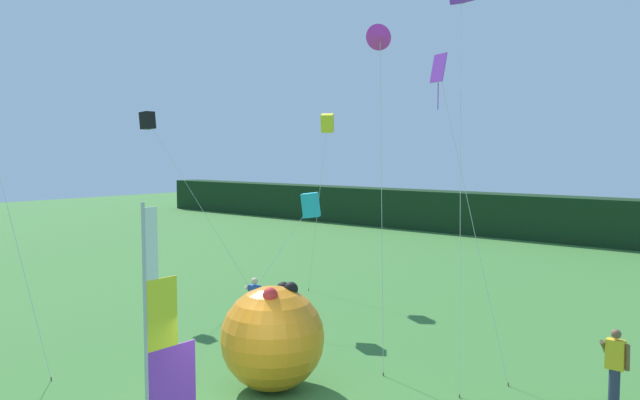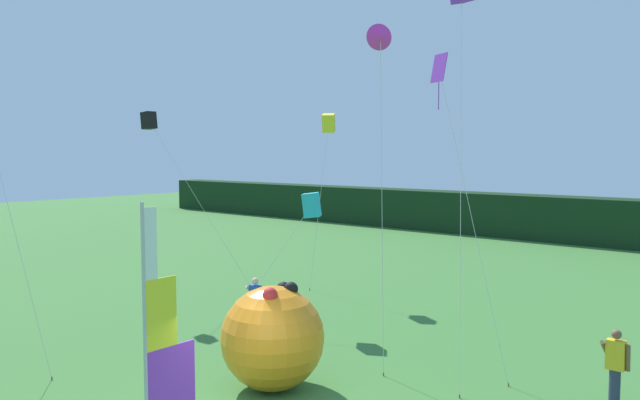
{
  "view_description": "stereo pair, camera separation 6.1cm",
  "coord_description": "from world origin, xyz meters",
  "px_view_note": "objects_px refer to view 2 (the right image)",
  "views": [
    {
      "loc": [
        7.96,
        -7.54,
        5.27
      ],
      "look_at": [
        -0.57,
        2.68,
        4.25
      ],
      "focal_mm": 34.31,
      "sensor_mm": 36.0,
      "label": 1
    },
    {
      "loc": [
        8.01,
        -7.5,
        5.27
      ],
      "look_at": [
        -0.57,
        2.68,
        4.25
      ],
      "focal_mm": 34.31,
      "sensor_mm": 36.0,
      "label": 2
    }
  ],
  "objects_px": {
    "banner_flag": "(160,340)",
    "kite_black_box_4": "(150,122)",
    "person_mid_field": "(615,367)",
    "kite_magenta_delta_3": "(380,38)",
    "person_near_banner": "(256,303)",
    "inflatable_balloon": "(273,338)",
    "kite_purple_diamond_1": "(443,88)",
    "kite_cyan_box_6": "(311,205)",
    "kite_yellow_box_2": "(329,124)"
  },
  "relations": [
    {
      "from": "person_near_banner",
      "to": "person_mid_field",
      "type": "height_order",
      "value": "person_mid_field"
    },
    {
      "from": "inflatable_balloon",
      "to": "kite_yellow_box_2",
      "type": "relative_size",
      "value": 0.35
    },
    {
      "from": "person_near_banner",
      "to": "inflatable_balloon",
      "type": "relative_size",
      "value": 0.68
    },
    {
      "from": "person_mid_field",
      "to": "kite_black_box_4",
      "type": "height_order",
      "value": "kite_black_box_4"
    },
    {
      "from": "banner_flag",
      "to": "kite_black_box_4",
      "type": "bearing_deg",
      "value": 146.08
    },
    {
      "from": "person_near_banner",
      "to": "kite_black_box_4",
      "type": "relative_size",
      "value": 0.24
    },
    {
      "from": "kite_purple_diamond_1",
      "to": "kite_yellow_box_2",
      "type": "relative_size",
      "value": 1.15
    },
    {
      "from": "kite_black_box_4",
      "to": "banner_flag",
      "type": "bearing_deg",
      "value": -33.92
    },
    {
      "from": "kite_purple_diamond_1",
      "to": "kite_magenta_delta_3",
      "type": "height_order",
      "value": "kite_magenta_delta_3"
    },
    {
      "from": "person_near_banner",
      "to": "kite_yellow_box_2",
      "type": "relative_size",
      "value": 0.24
    },
    {
      "from": "kite_magenta_delta_3",
      "to": "person_mid_field",
      "type": "bearing_deg",
      "value": 4.82
    },
    {
      "from": "inflatable_balloon",
      "to": "kite_black_box_4",
      "type": "height_order",
      "value": "kite_black_box_4"
    },
    {
      "from": "inflatable_balloon",
      "to": "kite_magenta_delta_3",
      "type": "bearing_deg",
      "value": 79.57
    },
    {
      "from": "person_mid_field",
      "to": "kite_purple_diamond_1",
      "type": "distance_m",
      "value": 7.64
    },
    {
      "from": "kite_magenta_delta_3",
      "to": "kite_cyan_box_6",
      "type": "bearing_deg",
      "value": 156.8
    },
    {
      "from": "person_near_banner",
      "to": "inflatable_balloon",
      "type": "bearing_deg",
      "value": -38.85
    },
    {
      "from": "banner_flag",
      "to": "kite_yellow_box_2",
      "type": "distance_m",
      "value": 15.06
    },
    {
      "from": "person_mid_field",
      "to": "kite_purple_diamond_1",
      "type": "relative_size",
      "value": 0.21
    },
    {
      "from": "kite_black_box_4",
      "to": "kite_cyan_box_6",
      "type": "height_order",
      "value": "kite_black_box_4"
    },
    {
      "from": "person_mid_field",
      "to": "kite_cyan_box_6",
      "type": "distance_m",
      "value": 9.66
    },
    {
      "from": "inflatable_balloon",
      "to": "kite_cyan_box_6",
      "type": "relative_size",
      "value": 0.59
    },
    {
      "from": "kite_yellow_box_2",
      "to": "kite_magenta_delta_3",
      "type": "relative_size",
      "value": 0.8
    },
    {
      "from": "banner_flag",
      "to": "kite_cyan_box_6",
      "type": "relative_size",
      "value": 1.11
    },
    {
      "from": "banner_flag",
      "to": "person_mid_field",
      "type": "distance_m",
      "value": 9.1
    },
    {
      "from": "banner_flag",
      "to": "kite_cyan_box_6",
      "type": "height_order",
      "value": "banner_flag"
    },
    {
      "from": "kite_cyan_box_6",
      "to": "kite_yellow_box_2",
      "type": "bearing_deg",
      "value": 123.38
    },
    {
      "from": "kite_magenta_delta_3",
      "to": "kite_black_box_4",
      "type": "distance_m",
      "value": 10.28
    },
    {
      "from": "person_mid_field",
      "to": "kite_yellow_box_2",
      "type": "xyz_separation_m",
      "value": [
        -12.04,
        5.41,
        5.54
      ]
    },
    {
      "from": "kite_yellow_box_2",
      "to": "person_near_banner",
      "type": "bearing_deg",
      "value": -68.81
    },
    {
      "from": "person_mid_field",
      "to": "kite_black_box_4",
      "type": "relative_size",
      "value": 0.25
    },
    {
      "from": "banner_flag",
      "to": "inflatable_balloon",
      "type": "relative_size",
      "value": 1.86
    },
    {
      "from": "kite_yellow_box_2",
      "to": "kite_cyan_box_6",
      "type": "bearing_deg",
      "value": -56.62
    },
    {
      "from": "banner_flag",
      "to": "person_mid_field",
      "type": "height_order",
      "value": "banner_flag"
    },
    {
      "from": "kite_magenta_delta_3",
      "to": "kite_cyan_box_6",
      "type": "distance_m",
      "value": 5.97
    },
    {
      "from": "kite_magenta_delta_3",
      "to": "banner_flag",
      "type": "bearing_deg",
      "value": -87.36
    },
    {
      "from": "kite_purple_diamond_1",
      "to": "kite_magenta_delta_3",
      "type": "distance_m",
      "value": 2.08
    },
    {
      "from": "person_mid_field",
      "to": "kite_yellow_box_2",
      "type": "bearing_deg",
      "value": 155.82
    },
    {
      "from": "banner_flag",
      "to": "kite_black_box_4",
      "type": "height_order",
      "value": "kite_black_box_4"
    },
    {
      "from": "kite_purple_diamond_1",
      "to": "banner_flag",
      "type": "bearing_deg",
      "value": -94.71
    },
    {
      "from": "kite_purple_diamond_1",
      "to": "kite_black_box_4",
      "type": "relative_size",
      "value": 1.16
    },
    {
      "from": "person_mid_field",
      "to": "kite_black_box_4",
      "type": "distance_m",
      "value": 16.64
    },
    {
      "from": "inflatable_balloon",
      "to": "kite_magenta_delta_3",
      "type": "distance_m",
      "value": 7.7
    },
    {
      "from": "kite_cyan_box_6",
      "to": "kite_magenta_delta_3",
      "type": "bearing_deg",
      "value": -23.2
    },
    {
      "from": "kite_black_box_4",
      "to": "kite_cyan_box_6",
      "type": "bearing_deg",
      "value": 12.09
    },
    {
      "from": "person_mid_field",
      "to": "kite_cyan_box_6",
      "type": "bearing_deg",
      "value": 173.25
    },
    {
      "from": "kite_yellow_box_2",
      "to": "kite_cyan_box_6",
      "type": "distance_m",
      "value": 5.87
    },
    {
      "from": "kite_purple_diamond_1",
      "to": "kite_magenta_delta_3",
      "type": "relative_size",
      "value": 0.92
    },
    {
      "from": "banner_flag",
      "to": "kite_black_box_4",
      "type": "xyz_separation_m",
      "value": [
        -10.45,
        7.03,
        4.26
      ]
    },
    {
      "from": "person_near_banner",
      "to": "kite_cyan_box_6",
      "type": "distance_m",
      "value": 3.49
    },
    {
      "from": "kite_purple_diamond_1",
      "to": "kite_yellow_box_2",
      "type": "bearing_deg",
      "value": 149.07
    }
  ]
}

